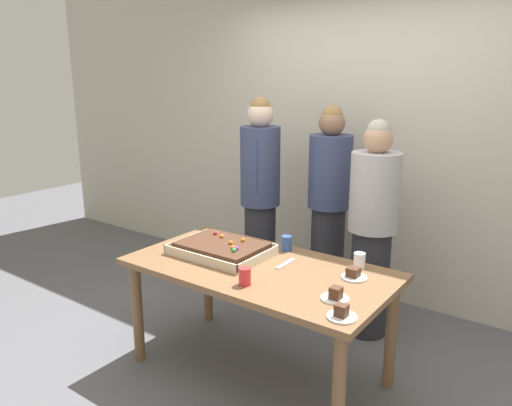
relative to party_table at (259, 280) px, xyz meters
The scene contains 14 objects.
ground_plane 0.65m from the party_table, ahead, with size 12.00×12.00×0.00m, color #5B5B60.
interior_back_panel 1.81m from the party_table, 90.00° to the left, with size 8.00×0.12×3.00m, color beige.
party_table is the anchor object (origin of this frame).
sheet_cake 0.35m from the party_table, behind, with size 0.61×0.45×0.10m.
plated_slice_near_left 0.63m from the party_table, 13.99° to the right, with size 0.15×0.15×0.07m.
plated_slice_near_right 0.59m from the party_table, 17.21° to the left, with size 0.15×0.15×0.06m.
plated_slice_far_left 0.79m from the party_table, 23.41° to the right, with size 0.15×0.15×0.07m.
drink_cup_nearest 0.63m from the party_table, 31.93° to the left, with size 0.07×0.07×0.10m, color white.
drink_cup_middle 0.32m from the party_table, 70.17° to the right, with size 0.07×0.07×0.10m, color red.
drink_cup_far_end 0.37m from the party_table, 92.44° to the left, with size 0.07×0.07×0.10m, color #2D5199.
cake_server_utensil 0.19m from the party_table, 45.25° to the left, with size 0.03×0.20×0.01m, color silver.
person_serving_front 0.98m from the party_table, 68.22° to the left, with size 0.35×0.35×1.59m.
person_green_shirt_behind 1.17m from the party_table, 96.11° to the left, with size 0.34×0.34×1.66m.
person_striped_tie_right 1.17m from the party_table, 124.96° to the left, with size 0.33×0.33×1.71m.
Camera 1 is at (1.65, -2.32, 1.88)m, focal length 34.68 mm.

